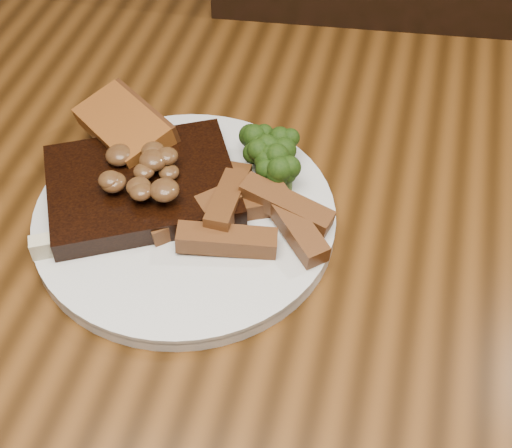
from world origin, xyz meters
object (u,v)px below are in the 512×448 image
(chair_far, at_px, (368,110))
(garlic_bread, at_px, (126,141))
(plate, at_px, (185,219))
(dining_table, at_px, (254,321))
(potato_wedges, at_px, (249,224))
(steak, at_px, (142,187))

(chair_far, bearing_deg, garlic_bread, 57.13)
(plate, bearing_deg, chair_far, 75.61)
(dining_table, distance_m, chair_far, 0.55)
(chair_far, height_order, garlic_bread, chair_far)
(chair_far, relative_size, potato_wedges, 8.28)
(garlic_bread, distance_m, potato_wedges, 0.17)
(potato_wedges, bearing_deg, chair_far, 82.65)
(dining_table, bearing_deg, steak, 159.94)
(plate, height_order, potato_wedges, potato_wedges)
(steak, bearing_deg, plate, -44.13)
(dining_table, height_order, chair_far, chair_far)
(plate, distance_m, steak, 0.05)
(dining_table, xyz_separation_m, chair_far, (0.06, 0.53, -0.14))
(dining_table, relative_size, garlic_bread, 16.22)
(plate, xyz_separation_m, steak, (-0.04, 0.01, 0.02))
(chair_far, bearing_deg, dining_table, 77.46)
(plate, relative_size, garlic_bread, 2.82)
(chair_far, bearing_deg, potato_wedges, 76.06)
(plate, relative_size, potato_wedges, 2.47)
(dining_table, bearing_deg, potato_wedges, 114.18)
(steak, distance_m, garlic_bread, 0.07)
(chair_far, xyz_separation_m, steak, (-0.17, -0.49, 0.26))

